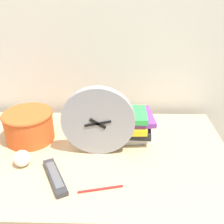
# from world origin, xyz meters

# --- Properties ---
(wall_back) EXTENTS (6.00, 0.04, 2.40)m
(wall_back) POSITION_xyz_m (0.00, 0.75, 1.20)
(wall_back) COLOR silver
(wall_back) RESTS_ON ground_plane
(desk) EXTENTS (1.21, 0.68, 0.70)m
(desk) POSITION_xyz_m (0.00, 0.34, 0.35)
(desk) COLOR tan
(desk) RESTS_ON ground_plane
(desk_clock) EXTENTS (0.29, 0.04, 0.29)m
(desk_clock) POSITION_xyz_m (0.07, 0.35, 0.85)
(desk_clock) COLOR #99999E
(desk_clock) RESTS_ON desk
(book_stack) EXTENTS (0.25, 0.20, 0.14)m
(book_stack) POSITION_xyz_m (0.18, 0.45, 0.77)
(book_stack) COLOR white
(book_stack) RESTS_ON desk
(basket) EXTENTS (0.21, 0.21, 0.13)m
(basket) POSITION_xyz_m (-0.23, 0.44, 0.77)
(basket) COLOR #E05623
(basket) RESTS_ON desk
(tv_remote) EXTENTS (0.12, 0.19, 0.02)m
(tv_remote) POSITION_xyz_m (-0.07, 0.18, 0.71)
(tv_remote) COLOR #333338
(tv_remote) RESTS_ON desk
(crumpled_paper_ball) EXTENTS (0.06, 0.06, 0.06)m
(crumpled_paper_ball) POSITION_xyz_m (-0.21, 0.26, 0.74)
(crumpled_paper_ball) COLOR white
(crumpled_paper_ball) RESTS_ON desk
(pen) EXTENTS (0.15, 0.04, 0.01)m
(pen) POSITION_xyz_m (0.09, 0.14, 0.71)
(pen) COLOR #B21E1E
(pen) RESTS_ON desk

